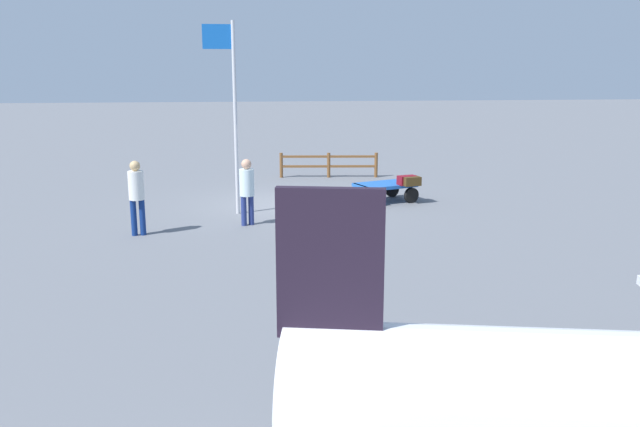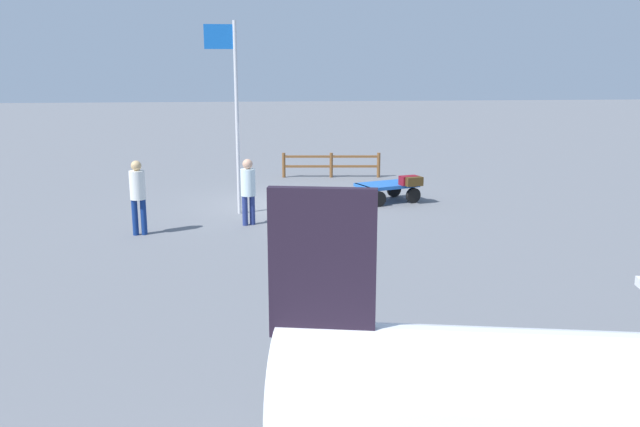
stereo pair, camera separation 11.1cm
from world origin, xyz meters
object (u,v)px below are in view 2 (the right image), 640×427
Objects in this scene: suitcase_olive at (413,181)px; worker_trailing at (138,191)px; suitcase_tan at (409,180)px; flagpole at (233,102)px; luggage_cart at (386,188)px; worker_lead at (248,186)px.

suitcase_olive is 0.32× the size of worker_trailing.
suitcase_tan is 0.12× the size of flagpole.
worker_lead is at bearing 31.37° from luggage_cart.
suitcase_olive is 7.96m from worker_trailing.
luggage_cart is 1.15× the size of worker_lead.
luggage_cart is 7.50m from worker_trailing.
worker_trailing is at bearing 25.63° from luggage_cart.
luggage_cart is at bearing -165.73° from flagpole.
worker_lead is (4.12, 2.51, 0.60)m from luggage_cart.
worker_lead reaches higher than luggage_cart.
luggage_cart is at bearing -24.73° from suitcase_tan.
suitcase_tan reaches higher than luggage_cart.
worker_lead is at bearing 25.14° from suitcase_tan.
suitcase_tan is at bearing -158.18° from worker_trailing.
suitcase_tan is at bearing -57.93° from suitcase_olive.
flagpole reaches higher than worker_lead.
worker_lead reaches higher than suitcase_olive.
luggage_cart is at bearing -30.56° from suitcase_olive.
flagpole is at bearing -137.31° from worker_trailing.
luggage_cart is at bearing -148.63° from worker_lead.
suitcase_olive is 5.27m from worker_lead.
suitcase_olive is at bearing -159.26° from worker_trailing.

